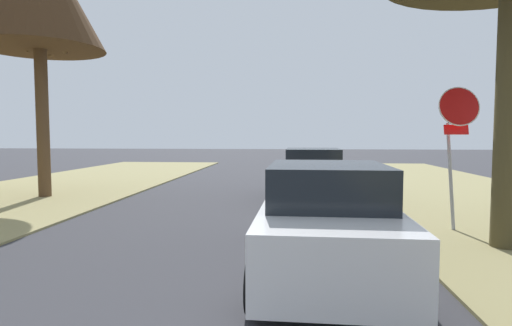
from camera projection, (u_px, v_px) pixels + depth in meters
stop_sign_far at (456, 127)px, 8.31m from camera, size 0.81×0.73×2.91m
parked_sedan_white at (326, 221)px, 6.06m from camera, size 2.02×4.44×1.57m
parked_sedan_black at (313, 176)px, 12.84m from camera, size 2.02×4.44×1.57m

